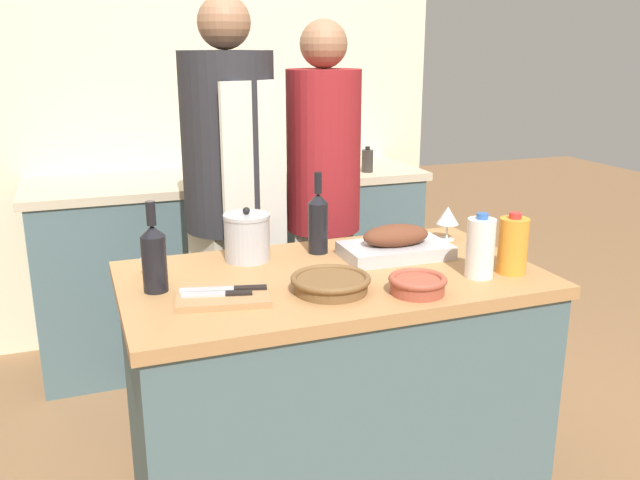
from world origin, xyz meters
TOP-DOWN VIEW (x-y plane):
  - kitchen_island at (0.00, 0.00)m, footprint 1.31×0.74m
  - back_counter at (0.00, 1.41)m, footprint 1.97×0.60m
  - back_wall at (0.00, 1.76)m, footprint 2.47×0.10m
  - roasting_pan at (0.27, 0.09)m, footprint 0.37×0.21m
  - wicker_basket at (-0.06, -0.15)m, footprint 0.24×0.24m
  - cutting_board at (-0.37, -0.10)m, footprint 0.29×0.22m
  - stock_pot at (-0.21, 0.23)m, footprint 0.16×0.16m
  - mixing_bowl at (0.17, -0.25)m, footprint 0.17×0.17m
  - juice_jug at (0.54, -0.19)m, footprint 0.09×0.09m
  - milk_jug at (0.42, -0.19)m, footprint 0.09×0.09m
  - wine_bottle_green at (-0.54, 0.03)m, footprint 0.07×0.07m
  - wine_bottle_dark at (0.04, 0.23)m, footprint 0.07×0.07m
  - wine_glass_left at (0.54, 0.21)m, footprint 0.08×0.08m
  - wine_glass_right at (-0.53, 0.17)m, footprint 0.08×0.08m
  - knife_chef at (-0.36, -0.08)m, footprint 0.25×0.09m
  - knife_paring at (-0.38, -0.11)m, footprint 0.20×0.08m
  - condiment_bottle_tall at (0.28, 1.28)m, footprint 0.05×0.05m
  - condiment_bottle_short at (0.68, 1.25)m, footprint 0.06×0.06m
  - person_cook_aproned at (-0.15, 0.73)m, footprint 0.38×0.41m
  - person_cook_guest at (0.25, 0.73)m, footprint 0.31×0.31m

SIDE VIEW (x-z plane):
  - kitchen_island at x=0.00m, z-range 0.00..0.86m
  - back_counter at x=0.00m, z-range 0.00..0.93m
  - cutting_board at x=-0.37m, z-range 0.86..0.88m
  - knife_chef at x=-0.36m, z-range 0.88..0.89m
  - knife_paring at x=-0.38m, z-range 0.88..0.89m
  - wicker_basket at x=-0.06m, z-range 0.86..0.91m
  - mixing_bowl at x=0.17m, z-range 0.86..0.92m
  - roasting_pan at x=0.27m, z-range 0.85..0.96m
  - person_cook_guest at x=0.25m, z-range 0.10..1.75m
  - stock_pot at x=-0.21m, z-range 0.85..1.03m
  - wine_glass_right at x=-0.53m, z-range 0.89..1.01m
  - wine_glass_left at x=0.54m, z-range 0.89..1.01m
  - juice_jug at x=0.54m, z-range 0.85..1.05m
  - milk_jug at x=0.42m, z-range 0.85..1.06m
  - person_cook_aproned at x=-0.15m, z-range 0.09..1.83m
  - wine_bottle_green at x=-0.54m, z-range 0.83..1.10m
  - wine_bottle_dark at x=0.04m, z-range 0.83..1.12m
  - condiment_bottle_short at x=0.68m, z-range 0.92..1.05m
  - condiment_bottle_tall at x=0.28m, z-range 0.92..1.05m
  - back_wall at x=0.00m, z-range 0.00..2.55m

